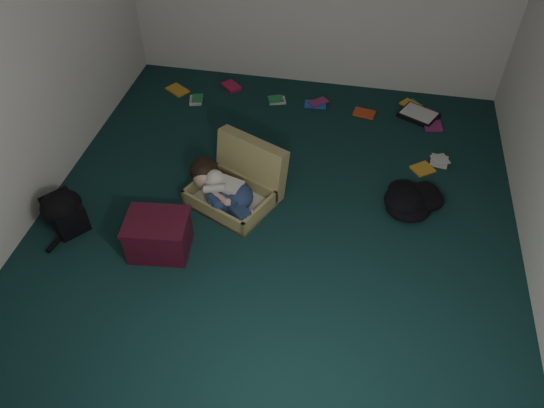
% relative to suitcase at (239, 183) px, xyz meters
% --- Properties ---
extents(floor, '(4.50, 4.50, 0.00)m').
position_rel_suitcase_xyz_m(floor, '(0.37, -0.25, -0.15)').
color(floor, '#102F2E').
rests_on(floor, ground).
extents(wall_front, '(4.50, 0.00, 4.50)m').
position_rel_suitcase_xyz_m(wall_front, '(0.37, -2.50, 1.15)').
color(wall_front, silver).
rests_on(wall_front, ground).
extents(wall_left, '(0.00, 4.50, 4.50)m').
position_rel_suitcase_xyz_m(wall_left, '(-1.63, -0.25, 1.15)').
color(wall_left, silver).
rests_on(wall_left, ground).
extents(suitcase, '(0.89, 0.88, 0.50)m').
position_rel_suitcase_xyz_m(suitcase, '(0.00, 0.00, 0.00)').
color(suitcase, tan).
rests_on(suitcase, floor).
extents(person, '(0.64, 0.56, 0.31)m').
position_rel_suitcase_xyz_m(person, '(-0.11, -0.14, 0.04)').
color(person, beige).
rests_on(person, suitcase).
extents(maroon_bin, '(0.52, 0.43, 0.33)m').
position_rel_suitcase_xyz_m(maroon_bin, '(-0.47, -0.73, 0.02)').
color(maroon_bin, '#440D1D').
rests_on(maroon_bin, floor).
extents(backpack, '(0.57, 0.56, 0.27)m').
position_rel_suitcase_xyz_m(backpack, '(-1.33, -0.62, -0.02)').
color(backpack, black).
rests_on(backpack, floor).
extents(clothing_pile, '(0.49, 0.40, 0.15)m').
position_rel_suitcase_xyz_m(clothing_pile, '(1.53, 0.18, -0.07)').
color(clothing_pile, black).
rests_on(clothing_pile, floor).
extents(paper_tray, '(0.46, 0.42, 0.05)m').
position_rel_suitcase_xyz_m(paper_tray, '(1.56, 1.53, -0.12)').
color(paper_tray, black).
rests_on(paper_tray, floor).
extents(book_scatter, '(3.03, 1.28, 0.02)m').
position_rel_suitcase_xyz_m(book_scatter, '(0.67, 1.39, -0.14)').
color(book_scatter, gold).
rests_on(book_scatter, floor).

